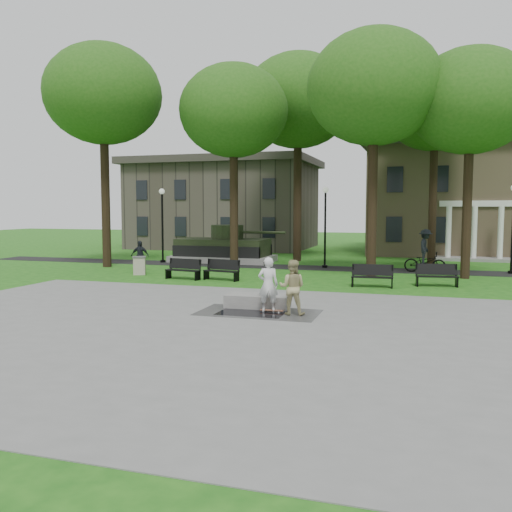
{
  "coord_description": "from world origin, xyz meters",
  "views": [
    {
      "loc": [
        5.93,
        -19.06,
        3.45
      ],
      "look_at": [
        -0.97,
        3.36,
        1.4
      ],
      "focal_mm": 38.0,
      "sensor_mm": 36.0,
      "label": 1
    }
  ],
  "objects": [
    {
      "name": "tree_2",
      "position": [
        3.5,
        8.5,
        9.32
      ],
      "size": [
        6.6,
        6.6,
        12.16
      ],
      "color": "black",
      "rests_on": "ground"
    },
    {
      "name": "tank_monument",
      "position": [
        -6.46,
        14.0,
        0.86
      ],
      "size": [
        7.45,
        3.4,
        2.4
      ],
      "color": "gray",
      "rests_on": "ground"
    },
    {
      "name": "ground",
      "position": [
        0.0,
        0.0,
        0.0
      ],
      "size": [
        120.0,
        120.0,
        0.0
      ],
      "primitive_type": "plane",
      "color": "#195313",
      "rests_on": "ground"
    },
    {
      "name": "pedestrian_walker",
      "position": [
        -9.07,
        7.69,
        0.84
      ],
      "size": [
        1.06,
        0.64,
        1.68
      ],
      "primitive_type": "imported",
      "rotation": [
        0.0,
        0.0,
        0.24
      ],
      "color": "black",
      "rests_on": "ground"
    },
    {
      "name": "plaza",
      "position": [
        0.0,
        -5.0,
        0.01
      ],
      "size": [
        22.0,
        16.0,
        0.02
      ],
      "primitive_type": "cube",
      "color": "gray",
      "rests_on": "ground"
    },
    {
      "name": "park_bench_0",
      "position": [
        -5.23,
        5.11,
        0.52
      ],
      "size": [
        1.85,
        0.79,
        1.0
      ],
      "rotation": [
        0.0,
        0.0,
        -0.15
      ],
      "color": "black",
      "rests_on": "ground"
    },
    {
      "name": "park_bench_1",
      "position": [
        -3.31,
        5.33,
        0.52
      ],
      "size": [
        1.85,
        0.85,
        1.0
      ],
      "rotation": [
        0.0,
        0.0,
        -0.19
      ],
      "color": "black",
      "rests_on": "ground"
    },
    {
      "name": "tree_3",
      "position": [
        8.0,
        9.5,
        8.6
      ],
      "size": [
        6.0,
        6.0,
        11.19
      ],
      "color": "black",
      "rests_on": "ground"
    },
    {
      "name": "skateboarder",
      "position": [
        1.09,
        -1.95,
        0.94
      ],
      "size": [
        0.77,
        0.6,
        1.84
      ],
      "primitive_type": "imported",
      "rotation": [
        0.0,
        0.0,
        3.41
      ],
      "color": "silver",
      "rests_on": "plaza"
    },
    {
      "name": "lamp_mid",
      "position": [
        0.5,
        12.3,
        2.79
      ],
      "size": [
        0.36,
        0.36,
        4.73
      ],
      "color": "black",
      "rests_on": "ground"
    },
    {
      "name": "concrete_block",
      "position": [
        0.5,
        -1.21,
        0.24
      ],
      "size": [
        2.24,
        1.09,
        0.45
      ],
      "primitive_type": "cube",
      "rotation": [
        0.0,
        0.0,
        0.04
      ],
      "color": "gray",
      "rests_on": "plaza"
    },
    {
      "name": "tree_1",
      "position": [
        -4.5,
        10.5,
        8.95
      ],
      "size": [
        6.2,
        6.2,
        11.63
      ],
      "color": "black",
      "rests_on": "ground"
    },
    {
      "name": "park_bench_2",
      "position": [
        3.87,
        5.1,
        0.52
      ],
      "size": [
        1.82,
        0.59,
        1.0
      ],
      "rotation": [
        0.0,
        0.0,
        0.04
      ],
      "color": "black",
      "rests_on": "ground"
    },
    {
      "name": "footpath",
      "position": [
        0.0,
        12.0,
        0.01
      ],
      "size": [
        44.0,
        2.6,
        0.01
      ],
      "primitive_type": "cube",
      "color": "black",
      "rests_on": "ground"
    },
    {
      "name": "tree_0",
      "position": [
        -12.0,
        9.0,
        10.03
      ],
      "size": [
        6.8,
        6.8,
        12.97
      ],
      "color": "black",
      "rests_on": "ground"
    },
    {
      "name": "tree_4",
      "position": [
        -2.0,
        16.0,
        10.39
      ],
      "size": [
        7.2,
        7.2,
        13.5
      ],
      "color": "black",
      "rests_on": "ground"
    },
    {
      "name": "tree_5",
      "position": [
        6.5,
        16.5,
        9.67
      ],
      "size": [
        6.4,
        6.4,
        12.44
      ],
      "color": "black",
      "rests_on": "ground"
    },
    {
      "name": "building_left",
      "position": [
        -11.0,
        26.5,
        3.6
      ],
      "size": [
        15.0,
        10.0,
        7.2
      ],
      "primitive_type": "cube",
      "color": "#4C443D",
      "rests_on": "ground"
    },
    {
      "name": "cyclist",
      "position": [
        6.11,
        11.52,
        0.96
      ],
      "size": [
        2.25,
        1.3,
        2.36
      ],
      "rotation": [
        0.0,
        0.0,
        1.46
      ],
      "color": "black",
      "rests_on": "ground"
    },
    {
      "name": "friend_watching",
      "position": [
        1.94,
        -2.11,
        0.92
      ],
      "size": [
        0.91,
        0.73,
        1.8
      ],
      "primitive_type": "imported",
      "rotation": [
        0.0,
        0.0,
        3.2
      ],
      "color": "tan",
      "rests_on": "plaza"
    },
    {
      "name": "skateboard",
      "position": [
        1.2,
        -1.91,
        0.06
      ],
      "size": [
        0.78,
        0.2,
        0.07
      ],
      "primitive_type": "cube",
      "rotation": [
        0.0,
        0.0,
        0.01
      ],
      "color": "brown",
      "rests_on": "plaza"
    },
    {
      "name": "trash_bin",
      "position": [
        -8.23,
        6.13,
        0.49
      ],
      "size": [
        0.88,
        0.88,
        0.96
      ],
      "rotation": [
        0.0,
        0.0,
        0.43
      ],
      "color": "#BBAD9A",
      "rests_on": "ground"
    },
    {
      "name": "lamp_left",
      "position": [
        -10.0,
        12.3,
        2.79
      ],
      "size": [
        0.36,
        0.36,
        4.73
      ],
      "color": "black",
      "rests_on": "ground"
    },
    {
      "name": "park_bench_3",
      "position": [
        6.6,
        6.18,
        0.52
      ],
      "size": [
        1.85,
        0.78,
        1.0
      ],
      "rotation": [
        0.0,
        0.0,
        0.15
      ],
      "color": "black",
      "rests_on": "ground"
    },
    {
      "name": "puddle",
      "position": [
        0.59,
        -2.31,
        0.02
      ],
      "size": [
        2.2,
        1.2,
        0.0
      ],
      "primitive_type": "cube",
      "color": "black",
      "rests_on": "plaza"
    },
    {
      "name": "building_right",
      "position": [
        10.0,
        26.0,
        4.34
      ],
      "size": [
        17.0,
        12.0,
        8.6
      ],
      "color": "#9E8460",
      "rests_on": "ground"
    }
  ]
}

